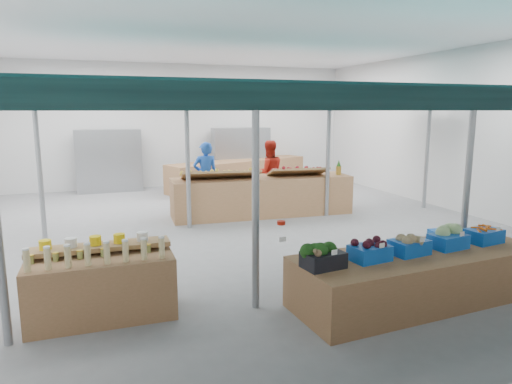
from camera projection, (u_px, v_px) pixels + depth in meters
floor at (238, 229)px, 10.24m from camera, size 13.00×13.00×0.00m
hall at (220, 110)px, 11.11m from camera, size 13.00×13.00×13.00m
pole_grid at (303, 155)px, 8.55m from camera, size 10.00×4.60×3.00m
awnings at (304, 102)px, 8.37m from camera, size 9.50×7.08×0.30m
back_shelving_left at (109, 161)px, 14.80m from camera, size 2.00×0.50×2.00m
back_shelving_right at (241, 157)px, 16.29m from camera, size 2.00×0.50×2.00m
bottle_shelf at (102, 284)px, 5.85m from camera, size 1.80×1.11×1.08m
veg_counter at (418, 276)px, 6.35m from camera, size 3.69×1.44×0.70m
fruit_counter at (262, 196)px, 11.57m from camera, size 4.60×1.35×0.97m
far_counter at (239, 174)px, 15.68m from camera, size 5.30×2.90×0.95m
crate_stack at (444, 247)px, 7.92m from camera, size 0.55×0.43×0.59m
vendor_left at (206, 176)px, 12.12m from camera, size 0.69×0.47×1.82m
vendor_right at (269, 173)px, 12.71m from camera, size 0.92×0.74×1.82m
crate_broccoli at (323, 255)px, 5.65m from camera, size 0.54×0.43×0.35m
crate_beets at (370, 250)px, 5.93m from camera, size 0.54×0.43×0.29m
crate_celeriac at (409, 244)px, 6.18m from camera, size 0.54×0.43×0.31m
crate_cabbage at (448, 237)px, 6.46m from camera, size 0.54×0.43×0.35m
crate_carrots at (484, 235)px, 6.74m from camera, size 0.54×0.43×0.29m
sparrow at (318, 253)px, 5.46m from camera, size 0.12×0.09×0.11m
pole_ribbon at (281, 224)px, 6.30m from camera, size 0.12×0.12×0.28m
apple_heap_yellow at (221, 173)px, 11.05m from camera, size 1.97×0.92×0.27m
apple_heap_red at (298, 170)px, 11.60m from camera, size 1.57×0.87×0.27m
pineapple at (339, 168)px, 11.91m from camera, size 0.14×0.14×0.39m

